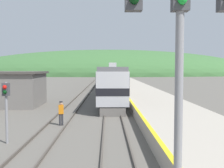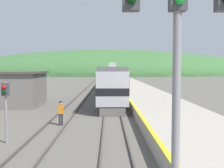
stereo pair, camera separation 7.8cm
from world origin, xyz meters
TOP-DOWN VIEW (x-y plane):
  - track_main at (0.00, 70.00)m, footprint 1.52×180.00m
  - track_siding at (-4.16, 70.00)m, footprint 1.52×180.00m
  - platform at (4.69, 50.00)m, footprint 5.79×140.00m
  - distant_hills at (0.00, 162.15)m, footprint 191.28×86.08m
  - station_shed at (-10.65, 25.68)m, footprint 6.00×6.37m
  - express_train_lead_car at (0.00, 29.04)m, footprint 2.91×20.99m
  - carriage_second at (0.00, 50.91)m, footprint 2.90×20.51m
  - carriage_third at (0.00, 72.29)m, footprint 2.90×20.51m
  - carriage_fourth at (0.00, 93.68)m, footprint 2.90×20.51m
  - carriage_fifth at (0.00, 115.06)m, footprint 2.90×20.51m
  - signal_mast_main at (1.27, 2.79)m, footprint 3.30×0.42m
  - signal_post_siding at (-6.05, 11.04)m, footprint 0.36×0.42m
  - track_worker at (-3.84, 15.60)m, footprint 0.40×0.30m

SIDE VIEW (x-z plane):
  - distant_hills at x=0.00m, z-range -15.60..15.60m
  - track_main at x=0.00m, z-range 0.00..0.16m
  - track_siding at x=-4.16m, z-range 0.00..0.16m
  - platform at x=4.69m, z-range -0.01..0.90m
  - track_worker at x=-3.84m, z-range 0.13..1.91m
  - station_shed at x=-10.65m, z-range 0.02..3.85m
  - carriage_second at x=0.00m, z-range 0.19..4.50m
  - carriage_third at x=0.00m, z-range 0.19..4.50m
  - carriage_fourth at x=0.00m, z-range 0.19..4.50m
  - carriage_fifth at x=0.00m, z-range 0.19..4.50m
  - express_train_lead_car at x=0.00m, z-range 0.02..4.69m
  - signal_post_siding at x=-6.05m, z-range 0.76..4.19m
  - signal_mast_main at x=1.27m, z-range 1.41..8.95m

